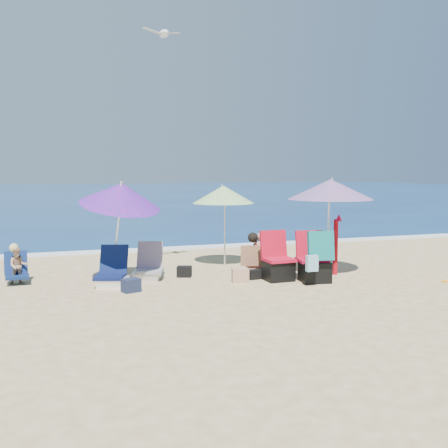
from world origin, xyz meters
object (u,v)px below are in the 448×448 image
object	(u,v)px
umbrella_striped	(223,194)
seagull	(164,34)
umbrella_blue	(121,194)
chair_rainbow	(148,270)
camp_chair_right	(315,263)
camp_chair_left	(278,265)
chair_navy	(113,276)
person_left	(17,265)
umbrella_turquoise	(330,189)
person_center	(257,254)
furled_umbrella	(336,241)

from	to	relation	value
umbrella_striped	seagull	distance (m)	3.64
umbrella_blue	chair_rainbow	xyz separation A→B (m)	(0.54, 0.30, -1.53)
umbrella_blue	camp_chair_right	xyz separation A→B (m)	(3.59, -1.01, -1.35)
umbrella_blue	camp_chair_left	distance (m)	3.36
chair_navy	person_left	world-z (taller)	person_left
umbrella_turquoise	chair_navy	size ratio (longest dim) A/B	2.68
person_center	camp_chair_left	bearing A→B (deg)	-76.29
chair_rainbow	camp_chair_right	xyz separation A→B (m)	(3.05, -1.31, 0.18)
furled_umbrella	camp_chair_right	size ratio (longest dim) A/B	1.24
person_center	seagull	distance (m)	4.89
umbrella_striped	person_center	bearing A→B (deg)	-73.21
umbrella_blue	camp_chair_left	xyz separation A→B (m)	(2.98, -0.61, -1.43)
furled_umbrella	seagull	distance (m)	5.52
camp_chair_right	person_left	bearing A→B (deg)	163.00
camp_chair_left	seagull	size ratio (longest dim) A/B	1.22
furled_umbrella	seagull	xyz separation A→B (m)	(-3.36, 1.18, 4.22)
camp_chair_right	umbrella_blue	bearing A→B (deg)	164.27
chair_navy	person_left	size ratio (longest dim) A/B	1.00
chair_rainbow	seagull	size ratio (longest dim) A/B	0.99
umbrella_striped	chair_navy	distance (m)	3.31
person_center	chair_rainbow	bearing A→B (deg)	174.03
umbrella_striped	person_center	world-z (taller)	umbrella_striped
person_center	camp_chair_right	bearing A→B (deg)	-54.27
umbrella_striped	camp_chair_left	distance (m)	2.35
umbrella_blue	furled_umbrella	distance (m)	4.51
umbrella_blue	camp_chair_right	distance (m)	3.97
camp_chair_left	person_left	xyz separation A→B (m)	(-4.90, 1.28, 0.06)
camp_chair_right	person_left	world-z (taller)	camp_chair_right
umbrella_turquoise	person_left	size ratio (longest dim) A/B	2.69
umbrella_turquoise	camp_chair_right	world-z (taller)	umbrella_turquoise
furled_umbrella	seagull	bearing A→B (deg)	160.58
furled_umbrella	seagull	world-z (taller)	seagull
person_left	seagull	world-z (taller)	seagull
camp_chair_left	person_center	size ratio (longest dim) A/B	1.10
chair_navy	camp_chair_left	size ratio (longest dim) A/B	0.80
seagull	umbrella_blue	bearing A→B (deg)	-145.91
umbrella_turquoise	camp_chair_right	size ratio (longest dim) A/B	2.03
person_left	umbrella_turquoise	bearing A→B (deg)	-9.94
umbrella_turquoise	person_left	xyz separation A→B (m)	(-6.17, 1.08, -1.43)
umbrella_striped	chair_rainbow	size ratio (longest dim) A/B	2.35
umbrella_blue	furled_umbrella	size ratio (longest dim) A/B	1.64
camp_chair_left	seagull	distance (m)	5.20
person_left	furled_umbrella	bearing A→B (deg)	-10.63
camp_chair_right	seagull	world-z (taller)	seagull
umbrella_striped	chair_navy	world-z (taller)	umbrella_striped
umbrella_blue	chair_navy	xyz separation A→B (m)	(-0.20, -0.10, -1.53)
umbrella_blue	person_center	bearing A→B (deg)	1.29
person_left	seagull	bearing A→B (deg)	0.11
person_center	seagull	size ratio (longest dim) A/B	1.11
camp_chair_left	person_center	bearing A→B (deg)	103.71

